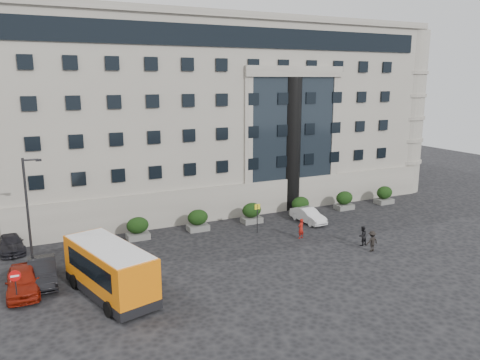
% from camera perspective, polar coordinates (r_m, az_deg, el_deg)
% --- Properties ---
extents(ground, '(120.00, 120.00, 0.00)m').
position_cam_1_polar(ground, '(33.52, -2.33, -10.20)').
color(ground, black).
rests_on(ground, ground).
extents(civic_building, '(44.00, 24.00, 18.00)m').
position_cam_1_polar(civic_building, '(53.82, -5.85, 8.10)').
color(civic_building, gray).
rests_on(civic_building, ground).
extents(entrance_column, '(1.80, 1.80, 13.00)m').
position_cam_1_polar(entrance_column, '(46.15, 6.28, 4.30)').
color(entrance_column, black).
rests_on(entrance_column, ground).
extents(hedge_a, '(1.80, 1.26, 1.84)m').
position_cam_1_polar(hedge_a, '(39.06, -12.36, -5.75)').
color(hedge_a, '#61615E').
rests_on(hedge_a, ground).
extents(hedge_b, '(1.80, 1.26, 1.84)m').
position_cam_1_polar(hedge_b, '(40.46, -5.16, -4.88)').
color(hedge_b, '#61615E').
rests_on(hedge_b, ground).
extents(hedge_c, '(1.80, 1.26, 1.84)m').
position_cam_1_polar(hedge_c, '(42.47, 1.44, -4.01)').
color(hedge_c, '#61615E').
rests_on(hedge_c, ground).
extents(hedge_d, '(1.80, 1.26, 1.84)m').
position_cam_1_polar(hedge_d, '(44.98, 7.36, -3.18)').
color(hedge_d, '#61615E').
rests_on(hedge_d, ground).
extents(hedge_e, '(1.80, 1.26, 1.84)m').
position_cam_1_polar(hedge_e, '(47.93, 12.60, -2.42)').
color(hedge_e, '#61615E').
rests_on(hedge_e, ground).
extents(hedge_f, '(1.80, 1.26, 1.84)m').
position_cam_1_polar(hedge_f, '(51.24, 17.19, -1.74)').
color(hedge_f, '#61615E').
rests_on(hedge_f, ground).
extents(street_lamp, '(1.16, 0.18, 8.00)m').
position_cam_1_polar(street_lamp, '(32.61, -24.33, -3.84)').
color(street_lamp, '#262628').
rests_on(street_lamp, ground).
extents(bus_stop_sign, '(0.50, 0.08, 2.52)m').
position_cam_1_polar(bus_stop_sign, '(39.46, 2.13, -4.07)').
color(bus_stop_sign, '#262628').
rests_on(bus_stop_sign, ground).
extents(no_entry_sign, '(0.64, 0.16, 2.32)m').
position_cam_1_polar(no_entry_sign, '(29.65, -25.70, -11.09)').
color(no_entry_sign, '#262628').
rests_on(no_entry_sign, ground).
extents(minibus, '(4.51, 7.93, 3.13)m').
position_cam_1_polar(minibus, '(29.40, -15.60, -10.33)').
color(minibus, orange).
rests_on(minibus, ground).
extents(red_truck, '(2.34, 4.69, 2.48)m').
position_cam_1_polar(red_truck, '(44.72, -25.98, -3.98)').
color(red_truck, maroon).
rests_on(red_truck, ground).
extents(parked_car_a, '(1.94, 4.68, 1.59)m').
position_cam_1_polar(parked_car_a, '(31.85, -24.96, -11.09)').
color(parked_car_a, maroon).
rests_on(parked_car_a, ground).
extents(parked_car_b, '(1.76, 4.76, 1.55)m').
position_cam_1_polar(parked_car_b, '(32.81, -22.95, -10.25)').
color(parked_car_b, black).
rests_on(parked_car_b, ground).
extents(parked_car_c, '(2.21, 4.51, 1.26)m').
position_cam_1_polar(parked_car_c, '(39.70, -26.19, -6.91)').
color(parked_car_c, black).
rests_on(parked_car_c, ground).
extents(parked_car_d, '(2.61, 5.14, 1.39)m').
position_cam_1_polar(parked_car_d, '(45.57, -25.01, -4.35)').
color(parked_car_d, black).
rests_on(parked_car_d, ground).
extents(white_taxi, '(1.61, 4.06, 1.32)m').
position_cam_1_polar(white_taxi, '(43.05, 8.32, -4.29)').
color(white_taxi, silver).
rests_on(white_taxi, ground).
extents(pedestrian_a, '(0.71, 0.57, 1.67)m').
position_cam_1_polar(pedestrian_a, '(38.68, 7.43, -5.89)').
color(pedestrian_a, maroon).
rests_on(pedestrian_a, ground).
extents(pedestrian_b, '(0.84, 0.70, 1.57)m').
position_cam_1_polar(pedestrian_b, '(38.02, 14.70, -6.60)').
color(pedestrian_b, black).
rests_on(pedestrian_b, ground).
extents(pedestrian_c, '(1.04, 0.62, 1.59)m').
position_cam_1_polar(pedestrian_c, '(36.98, 15.79, -7.18)').
color(pedestrian_c, black).
rests_on(pedestrian_c, ground).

